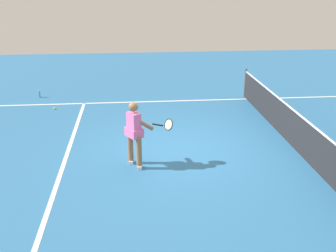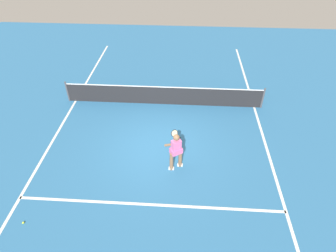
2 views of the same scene
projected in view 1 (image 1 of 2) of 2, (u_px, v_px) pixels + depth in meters
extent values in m
plane|color=teal|center=(175.00, 151.00, 10.20)|extent=(27.91, 27.91, 0.00)
cube|color=white|center=(67.00, 155.00, 9.96)|extent=(8.58, 0.10, 0.01)
cube|color=white|center=(162.00, 101.00, 14.19)|extent=(0.10, 19.47, 0.01)
cylinder|color=#4C4C51|center=(245.00, 83.00, 14.56)|extent=(0.08, 0.08, 1.04)
cube|color=#232326|center=(294.00, 130.00, 10.31)|extent=(9.10, 0.02, 0.92)
cube|color=white|center=(296.00, 112.00, 10.14)|extent=(9.10, 0.02, 0.04)
cylinder|color=#8C6647|center=(131.00, 148.00, 9.40)|extent=(0.13, 0.13, 0.78)
cylinder|color=#8C6647|center=(139.00, 153.00, 9.13)|extent=(0.13, 0.13, 0.78)
cube|color=white|center=(131.00, 161.00, 9.52)|extent=(0.20, 0.10, 0.08)
cube|color=white|center=(139.00, 167.00, 9.25)|extent=(0.20, 0.10, 0.08)
cube|color=pink|center=(134.00, 124.00, 9.04)|extent=(0.38, 0.34, 0.52)
cube|color=pink|center=(134.00, 132.00, 9.11)|extent=(0.49, 0.45, 0.20)
sphere|color=#8C6647|center=(133.00, 107.00, 8.90)|extent=(0.22, 0.22, 0.22)
cylinder|color=#8C6647|center=(136.00, 120.00, 9.23)|extent=(0.45, 0.34, 0.37)
cylinder|color=#8C6647|center=(143.00, 123.00, 9.00)|extent=(0.15, 0.48, 0.37)
cylinder|color=black|center=(158.00, 125.00, 9.03)|extent=(0.19, 0.27, 0.14)
torus|color=black|center=(169.00, 125.00, 9.22)|extent=(0.30, 0.25, 0.28)
cylinder|color=beige|center=(169.00, 125.00, 9.22)|extent=(0.25, 0.20, 0.23)
sphere|color=#D1E533|center=(54.00, 108.00, 13.35)|extent=(0.07, 0.07, 0.07)
cylinder|color=#4C9EE5|center=(39.00, 94.00, 14.62)|extent=(0.07, 0.07, 0.24)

